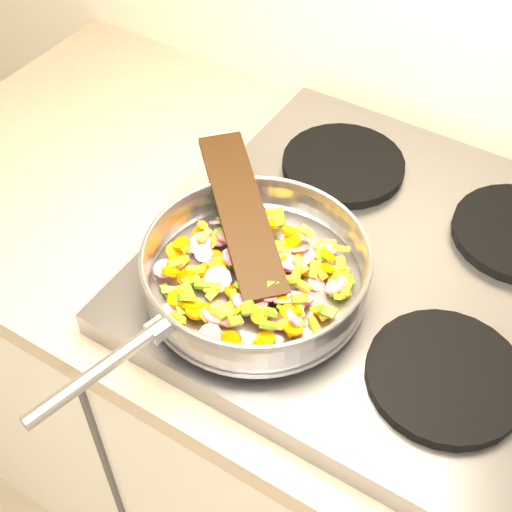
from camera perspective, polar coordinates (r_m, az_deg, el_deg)
The scene contains 7 objects.
cooktop at distance 1.01m, azimuth 10.26°, elevation -1.09°, with size 0.60×0.60×0.04m, color #939399.
grate_fl at distance 0.95m, azimuth -0.77°, elevation -2.01°, with size 0.19×0.19×0.02m, color black.
grate_fr at distance 0.89m, azimuth 14.90°, elevation -9.27°, with size 0.19×0.19×0.02m, color black.
grate_bl at distance 1.12m, azimuth 6.99°, elevation 7.27°, with size 0.19×0.19×0.02m, color black.
saute_pan at distance 0.90m, azimuth -0.10°, elevation -1.01°, with size 0.34×0.49×0.06m.
vegetable_heap at distance 0.91m, azimuth -0.46°, elevation -1.78°, with size 0.25×0.26×0.05m.
wooden_spatula at distance 0.95m, azimuth -1.16°, elevation 3.48°, with size 0.27×0.06×0.01m, color black.
Camera 1 is at (-0.50, 1.01, 1.67)m, focal length 50.00 mm.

